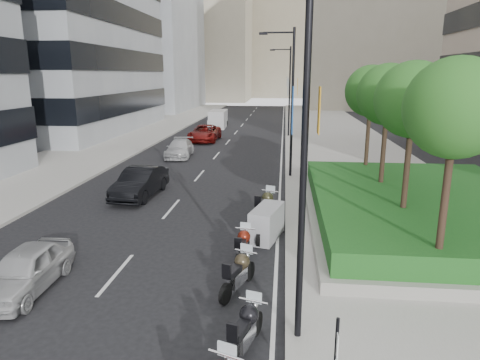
# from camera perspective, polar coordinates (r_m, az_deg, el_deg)

# --- Properties ---
(ground) EXTENTS (160.00, 160.00, 0.00)m
(ground) POSITION_cam_1_polar(r_m,az_deg,el_deg) (11.16, -16.62, -21.42)
(ground) COLOR black
(ground) RESTS_ON ground
(sidewalk_right) EXTENTS (10.00, 100.00, 0.15)m
(sidewalk_right) POSITION_cam_1_polar(r_m,az_deg,el_deg) (39.18, 13.42, 4.36)
(sidewalk_right) COLOR #9E9B93
(sidewalk_right) RESTS_ON ground
(sidewalk_left) EXTENTS (8.00, 100.00, 0.15)m
(sidewalk_left) POSITION_cam_1_polar(r_m,az_deg,el_deg) (41.95, -16.43, 4.79)
(sidewalk_left) COLOR #9E9B93
(sidewalk_left) RESTS_ON ground
(lane_edge) EXTENTS (0.12, 100.00, 0.01)m
(lane_edge) POSITION_cam_1_polar(r_m,az_deg,el_deg) (38.85, 5.63, 4.49)
(lane_edge) COLOR silver
(lane_edge) RESTS_ON ground
(lane_centre) EXTENTS (0.12, 100.00, 0.01)m
(lane_centre) POSITION_cam_1_polar(r_m,az_deg,el_deg) (39.21, -2.02, 4.64)
(lane_centre) COLOR silver
(lane_centre) RESTS_ON ground
(building_grey_far) EXTENTS (22.00, 26.00, 30.00)m
(building_grey_far) POSITION_cam_1_polar(r_m,az_deg,el_deg) (83.58, -14.43, 19.50)
(building_grey_far) COLOR gray
(building_grey_far) RESTS_ON ground
(building_cream_right) EXTENTS (28.00, 24.00, 36.00)m
(building_cream_right) POSITION_cam_1_polar(r_m,az_deg,el_deg) (90.92, 18.61, 20.65)
(building_cream_right) COLOR #B7AD93
(building_cream_right) RESTS_ON ground
(building_cream_left) EXTENTS (26.00, 24.00, 34.00)m
(building_cream_left) POSITION_cam_1_polar(r_m,az_deg,el_deg) (111.02, -5.80, 19.41)
(building_cream_left) COLOR #B7AD93
(building_cream_left) RESTS_ON ground
(building_cream_centre) EXTENTS (30.00, 24.00, 38.00)m
(building_cream_centre) POSITION_cam_1_polar(r_m,az_deg,el_deg) (128.96, 5.37, 19.54)
(building_cream_centre) COLOR #B7AD93
(building_cream_centre) RESTS_ON ground
(planter) EXTENTS (10.00, 14.00, 0.40)m
(planter) POSITION_cam_1_polar(r_m,az_deg,el_deg) (20.24, 23.37, -4.48)
(planter) COLOR gray
(planter) RESTS_ON sidewalk_right
(hedge) EXTENTS (9.40, 13.40, 0.80)m
(hedge) POSITION_cam_1_polar(r_m,az_deg,el_deg) (20.07, 23.53, -2.85)
(hedge) COLOR #134519
(hedge) RESTS_ON planter
(tree_0) EXTENTS (2.80, 2.80, 6.30)m
(tree_0) POSITION_cam_1_polar(r_m,az_deg,el_deg) (13.21, 26.82, 8.44)
(tree_0) COLOR #332319
(tree_0) RESTS_ON planter
(tree_1) EXTENTS (2.80, 2.80, 6.30)m
(tree_1) POSITION_cam_1_polar(r_m,az_deg,el_deg) (17.00, 22.12, 9.82)
(tree_1) COLOR #332319
(tree_1) RESTS_ON planter
(tree_2) EXTENTS (2.80, 2.80, 6.30)m
(tree_2) POSITION_cam_1_polar(r_m,az_deg,el_deg) (20.87, 19.12, 10.66)
(tree_2) COLOR #332319
(tree_2) RESTS_ON planter
(tree_3) EXTENTS (2.80, 2.80, 6.30)m
(tree_3) POSITION_cam_1_polar(r_m,az_deg,el_deg) (24.78, 17.06, 11.22)
(tree_3) COLOR #332319
(tree_3) RESTS_ON planter
(lamp_post_0) EXTENTS (2.34, 0.45, 9.00)m
(lamp_post_0) POSITION_cam_1_polar(r_m,az_deg,el_deg) (9.42, 7.69, 5.96)
(lamp_post_0) COLOR black
(lamp_post_0) RESTS_ON ground
(lamp_post_1) EXTENTS (2.34, 0.45, 9.00)m
(lamp_post_1) POSITION_cam_1_polar(r_m,az_deg,el_deg) (26.36, 6.67, 11.07)
(lamp_post_1) COLOR black
(lamp_post_1) RESTS_ON ground
(lamp_post_2) EXTENTS (2.34, 0.45, 9.00)m
(lamp_post_2) POSITION_cam_1_polar(r_m,az_deg,el_deg) (44.35, 6.43, 12.22)
(lamp_post_2) COLOR black
(lamp_post_2) RESTS_ON ground
(motorcycle_2) EXTENTS (0.88, 2.13, 1.09)m
(motorcycle_2) POSITION_cam_1_polar(r_m,az_deg,el_deg) (10.52, 0.74, -19.33)
(motorcycle_2) COLOR black
(motorcycle_2) RESTS_ON ground
(motorcycle_3) EXTENTS (0.98, 2.12, 1.10)m
(motorcycle_3) POSITION_cam_1_polar(r_m,az_deg,el_deg) (13.05, -0.20, -12.27)
(motorcycle_3) COLOR black
(motorcycle_3) RESTS_ON ground
(motorcycle_4) EXTENTS (0.71, 2.12, 1.05)m
(motorcycle_4) POSITION_cam_1_polar(r_m,az_deg,el_deg) (14.98, 0.35, -8.79)
(motorcycle_4) COLOR black
(motorcycle_4) RESTS_ON ground
(motorcycle_5) EXTENTS (1.37, 2.29, 1.30)m
(motorcycle_5) POSITION_cam_1_polar(r_m,az_deg,el_deg) (16.94, 3.59, -5.76)
(motorcycle_5) COLOR black
(motorcycle_5) RESTS_ON ground
(motorcycle_6) EXTENTS (1.07, 2.34, 1.21)m
(motorcycle_6) POSITION_cam_1_polar(r_m,az_deg,el_deg) (19.12, 3.38, -3.43)
(motorcycle_6) COLOR black
(motorcycle_6) RESTS_ON ground
(car_a) EXTENTS (1.67, 3.92, 1.32)m
(car_a) POSITION_cam_1_polar(r_m,az_deg,el_deg) (14.56, -26.69, -10.64)
(car_a) COLOR #B2B2B4
(car_a) RESTS_ON ground
(car_b) EXTENTS (1.93, 4.77, 1.54)m
(car_b) POSITION_cam_1_polar(r_m,az_deg,el_deg) (23.22, -13.18, -0.33)
(car_b) COLOR black
(car_b) RESTS_ON ground
(car_c) EXTENTS (2.22, 4.71, 1.33)m
(car_c) POSITION_cam_1_polar(r_m,az_deg,el_deg) (33.97, -8.06, 4.19)
(car_c) COLOR #BCBCBE
(car_c) RESTS_ON ground
(car_d) EXTENTS (2.62, 5.61, 1.55)m
(car_d) POSITION_cam_1_polar(r_m,az_deg,el_deg) (41.83, -4.73, 6.26)
(car_d) COLOR maroon
(car_d) RESTS_ON ground
(delivery_van) EXTENTS (2.07, 4.99, 2.07)m
(delivery_van) POSITION_cam_1_polar(r_m,az_deg,el_deg) (52.22, -2.95, 8.03)
(delivery_van) COLOR silver
(delivery_van) RESTS_ON ground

